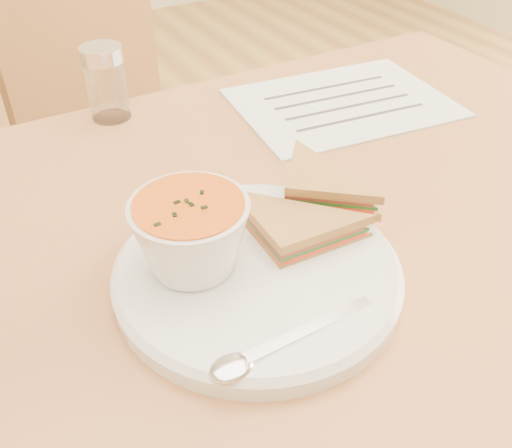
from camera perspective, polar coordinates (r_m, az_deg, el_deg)
dining_table at (r=0.91m, az=3.50°, el=-17.24°), size 1.00×0.70×0.75m
chair_far at (r=1.31m, az=-10.61°, el=6.04°), size 0.51×0.51×0.89m
plate at (r=0.54m, az=0.14°, el=-4.98°), size 0.32×0.32×0.02m
soup_bowl at (r=0.51m, az=-6.48°, el=-1.41°), size 0.13×0.13×0.07m
sandwich_half_a at (r=0.52m, az=2.46°, el=-3.76°), size 0.11×0.11×0.03m
sandwich_half_b at (r=0.57m, az=2.84°, el=2.39°), size 0.14×0.14×0.03m
spoon at (r=0.47m, az=3.38°, el=-11.42°), size 0.18×0.04×0.01m
paper_menu at (r=0.86m, az=8.65°, el=11.90°), size 0.33×0.26×0.00m
condiment_shaker at (r=0.82m, az=-14.75°, el=13.46°), size 0.06×0.06×0.10m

